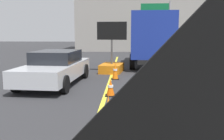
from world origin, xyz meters
The scene contains 8 objects.
arrow_board_trailer centered at (-0.05, 15.35, 0.48)m, with size 1.60×1.93×2.70m.
box_truck centered at (2.36, 18.33, 1.78)m, with size 2.90×7.32×3.27m.
pickup_car centered at (-2.23, 12.02, 0.70)m, with size 2.28×4.90×1.38m.
highway_guide_sign centered at (4.02, 26.23, 3.42)m, with size 2.79×0.22×5.00m.
far_building_block centered at (3.56, 32.78, 5.11)m, with size 16.86×6.18×10.21m, color gray.
traffic_cone_mid_lane centered at (0.30, 7.16, 0.37)m, with size 0.36×0.36×0.75m.
traffic_cone_far_lane centered at (0.18, 10.09, 0.29)m, with size 0.36×0.36×0.59m.
traffic_cone_curbside centered at (0.22, 13.22, 0.38)m, with size 0.36×0.36×0.78m.
Camera 1 is at (0.67, 1.58, 2.16)m, focal length 41.14 mm.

